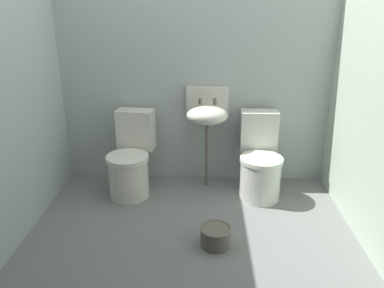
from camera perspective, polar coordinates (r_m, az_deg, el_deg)
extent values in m
cube|color=slate|center=(3.18, -0.18, -14.39)|extent=(3.07, 2.63, 0.08)
cube|color=#A5B2AD|center=(3.81, 0.48, 11.41)|extent=(3.07, 0.10, 2.33)
cube|color=#A3B3B2|center=(3.14, -26.47, 7.13)|extent=(0.10, 2.43, 2.33)
cylinder|color=silver|center=(3.72, -9.44, -5.02)|extent=(0.43, 0.43, 0.38)
cylinder|color=silver|center=(3.63, -9.64, -2.04)|extent=(0.45, 0.45, 0.04)
cube|color=silver|center=(3.83, -8.39, 2.17)|extent=(0.38, 0.22, 0.40)
cylinder|color=silver|center=(3.68, 10.14, -5.32)|extent=(0.38, 0.38, 0.38)
cylinder|color=silver|center=(3.60, 10.35, -2.32)|extent=(0.40, 0.40, 0.04)
cube|color=silver|center=(3.81, 9.94, 1.95)|extent=(0.36, 0.18, 0.40)
cylinder|color=#5D594E|center=(3.81, 2.21, -1.73)|extent=(0.04, 0.04, 0.66)
ellipsoid|color=silver|center=(3.67, 2.30, 4.33)|extent=(0.40, 0.32, 0.18)
cube|color=silver|center=(3.81, 2.32, 6.48)|extent=(0.42, 0.04, 0.28)
cylinder|color=#5D594E|center=(3.70, 1.24, 6.39)|extent=(0.04, 0.04, 0.06)
cylinder|color=#5D594E|center=(3.70, 3.42, 6.36)|extent=(0.04, 0.04, 0.06)
cylinder|color=#5D594E|center=(3.04, 3.52, -13.68)|extent=(0.23, 0.23, 0.15)
torus|color=#645B54|center=(3.00, 3.55, -12.49)|extent=(0.25, 0.25, 0.02)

